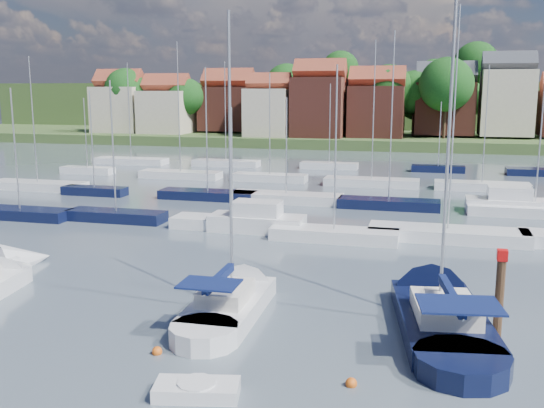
# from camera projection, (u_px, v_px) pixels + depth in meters

# --- Properties ---
(ground) EXTENTS (260.00, 260.00, 0.00)m
(ground) POSITION_uv_depth(u_px,v_px,m) (360.00, 191.00, 62.40)
(ground) COLOR #45525E
(ground) RESTS_ON ground
(sailboat_centre) EXTENTS (3.15, 10.94, 14.81)m
(sailboat_centre) POSITION_uv_depth(u_px,v_px,m) (237.00, 299.00, 29.14)
(sailboat_centre) COLOR silver
(sailboat_centre) RESTS_ON ground
(sailboat_navy) EXTENTS (5.56, 13.86, 18.57)m
(sailboat_navy) POSITION_uv_depth(u_px,v_px,m) (435.00, 307.00, 28.04)
(sailboat_navy) COLOR black
(sailboat_navy) RESTS_ON ground
(tender) EXTENTS (3.08, 1.89, 0.62)m
(tender) POSITION_uv_depth(u_px,v_px,m) (197.00, 390.00, 20.50)
(tender) COLOR silver
(tender) RESTS_ON ground
(timber_piling) EXTENTS (0.40, 0.40, 6.25)m
(timber_piling) POSITION_uv_depth(u_px,v_px,m) (498.00, 322.00, 24.56)
(timber_piling) COLOR #4C331E
(timber_piling) RESTS_ON ground
(buoy_c) EXTENTS (0.41, 0.41, 0.41)m
(buoy_c) POSITION_uv_depth(u_px,v_px,m) (157.00, 354.00, 23.86)
(buoy_c) COLOR #D85914
(buoy_c) RESTS_ON ground
(buoy_d) EXTENTS (0.41, 0.41, 0.41)m
(buoy_d) POSITION_uv_depth(u_px,v_px,m) (351.00, 386.00, 21.27)
(buoy_d) COLOR #D85914
(buoy_d) RESTS_ON ground
(buoy_e) EXTENTS (0.45, 0.45, 0.45)m
(buoy_e) POSITION_uv_depth(u_px,v_px,m) (402.00, 309.00, 28.78)
(buoy_e) COLOR beige
(buoy_e) RESTS_ON ground
(marina_field) EXTENTS (79.62, 41.41, 15.93)m
(marina_field) POSITION_uv_depth(u_px,v_px,m) (375.00, 196.00, 57.23)
(marina_field) COLOR silver
(marina_field) RESTS_ON ground
(far_shore_town) EXTENTS (212.46, 90.00, 22.27)m
(far_shore_town) POSITION_uv_depth(u_px,v_px,m) (413.00, 114.00, 149.11)
(far_shore_town) COLOR #40582C
(far_shore_town) RESTS_ON ground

